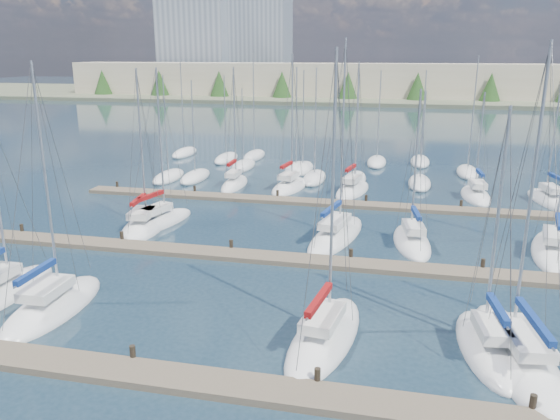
% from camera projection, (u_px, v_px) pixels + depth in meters
% --- Properties ---
extents(ground, '(400.00, 400.00, 0.00)m').
position_uv_depth(ground, '(352.00, 148.00, 76.19)').
color(ground, '#233847').
rests_on(ground, ground).
extents(dock_near, '(44.00, 1.93, 1.10)m').
position_uv_depth(dock_near, '(215.00, 384.00, 21.79)').
color(dock_near, '#6B5E4C').
rests_on(dock_near, ground).
extents(dock_mid, '(44.00, 1.93, 1.10)m').
position_uv_depth(dock_mid, '(287.00, 259.00, 34.91)').
color(dock_mid, '#6B5E4C').
rests_on(dock_mid, ground).
extents(dock_far, '(44.00, 1.93, 1.10)m').
position_uv_depth(dock_far, '(320.00, 203.00, 48.04)').
color(dock_far, '#6B5E4C').
rests_on(dock_far, ground).
extents(sailboat_n, '(2.13, 6.68, 12.30)m').
position_uv_depth(sailboat_n, '(234.00, 184.00, 54.59)').
color(sailboat_n, white).
rests_on(sailboat_n, ground).
extents(sailboat_m, '(4.40, 9.17, 12.26)m').
position_uv_depth(sailboat_m, '(553.00, 250.00, 36.41)').
color(sailboat_m, white).
rests_on(sailboat_m, ground).
extents(sailboat_p, '(3.81, 7.82, 12.84)m').
position_uv_depth(sailboat_p, '(352.00, 190.00, 52.33)').
color(sailboat_p, white).
rests_on(sailboat_p, ground).
extents(sailboat_o, '(3.65, 7.46, 13.54)m').
position_uv_depth(sailboat_o, '(290.00, 187.00, 53.62)').
color(sailboat_o, white).
rests_on(sailboat_o, ground).
extents(sailboat_h, '(3.87, 7.73, 12.58)m').
position_uv_depth(sailboat_h, '(144.00, 226.00, 41.39)').
color(sailboat_h, white).
rests_on(sailboat_h, ground).
extents(sailboat_b, '(2.54, 8.21, 11.45)m').
position_uv_depth(sailboat_b, '(2.00, 293.00, 29.96)').
color(sailboat_b, white).
rests_on(sailboat_b, ground).
extents(sailboat_e, '(3.08, 7.32, 11.58)m').
position_uv_depth(sailboat_e, '(487.00, 348.00, 24.38)').
color(sailboat_e, white).
rests_on(sailboat_e, ground).
extents(sailboat_c, '(3.15, 8.00, 13.28)m').
position_uv_depth(sailboat_c, '(53.00, 306.00, 28.36)').
color(sailboat_c, white).
rests_on(sailboat_c, ground).
extents(sailboat_k, '(4.49, 10.06, 14.59)m').
position_uv_depth(sailboat_k, '(336.00, 235.00, 39.36)').
color(sailboat_k, white).
rests_on(sailboat_k, ground).
extents(sailboat_f, '(4.06, 10.31, 14.12)m').
position_uv_depth(sailboat_f, '(517.00, 355.00, 23.77)').
color(sailboat_f, white).
rests_on(sailboat_f, ground).
extents(sailboat_r, '(3.45, 7.80, 12.53)m').
position_uv_depth(sailboat_r, '(548.00, 200.00, 48.71)').
color(sailboat_r, white).
rests_on(sailboat_r, ground).
extents(sailboat_i, '(3.81, 7.87, 12.59)m').
position_uv_depth(sailboat_i, '(160.00, 222.00, 42.42)').
color(sailboat_i, white).
rests_on(sailboat_i, ground).
extents(sailboat_d, '(3.84, 8.79, 13.86)m').
position_uv_depth(sailboat_d, '(325.00, 336.00, 25.38)').
color(sailboat_d, white).
rests_on(sailboat_d, ground).
extents(sailboat_l, '(3.36, 7.57, 11.33)m').
position_uv_depth(sailboat_l, '(412.00, 242.00, 38.06)').
color(sailboat_l, white).
rests_on(sailboat_l, ground).
extents(sailboat_q, '(2.88, 7.00, 10.27)m').
position_uv_depth(sailboat_q, '(476.00, 196.00, 50.26)').
color(sailboat_q, white).
rests_on(sailboat_q, ground).
extents(distant_boats, '(36.93, 20.75, 13.30)m').
position_uv_depth(distant_boats, '(300.00, 168.00, 61.80)').
color(distant_boats, '#9EA0A5').
rests_on(distant_boats, ground).
extents(shoreline, '(400.00, 60.00, 38.00)m').
position_uv_depth(shoreline, '(336.00, 72.00, 161.06)').
color(shoreline, '#666B51').
rests_on(shoreline, ground).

